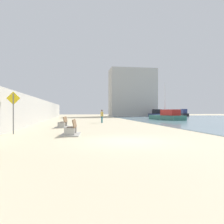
# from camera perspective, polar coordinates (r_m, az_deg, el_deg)

# --- Properties ---
(ground_plane) EXTENTS (120.00, 120.00, 0.00)m
(ground_plane) POSITION_cam_1_polar(r_m,az_deg,el_deg) (28.76, -4.27, -2.66)
(ground_plane) COLOR beige
(seawall) EXTENTS (0.80, 64.00, 3.03)m
(seawall) POSITION_cam_1_polar(r_m,az_deg,el_deg) (29.07, -19.17, 0.35)
(seawall) COLOR #ADAAA3
(seawall) RESTS_ON ground
(bench_near) EXTENTS (1.27, 2.18, 0.98)m
(bench_near) POSITION_cam_1_polar(r_m,az_deg,el_deg) (13.81, -10.55, -4.96)
(bench_near) COLOR #ADAAA3
(bench_near) RESTS_ON ground
(bench_far) EXTENTS (1.33, 2.21, 0.98)m
(bench_far) POSITION_cam_1_polar(r_m,az_deg,el_deg) (20.34, -12.61, -3.26)
(bench_far) COLOR #ADAAA3
(bench_far) RESTS_ON ground
(person_walking) EXTENTS (0.31, 0.47, 1.63)m
(person_walking) POSITION_cam_1_polar(r_m,az_deg,el_deg) (27.01, -2.64, -0.84)
(person_walking) COLOR teal
(person_walking) RESTS_ON ground
(boat_outer) EXTENTS (2.29, 5.40, 1.80)m
(boat_outer) POSITION_cam_1_polar(r_m,az_deg,el_deg) (54.57, 11.36, -0.52)
(boat_outer) COLOR navy
(boat_outer) RESTS_ON water_bay
(boat_distant) EXTENTS (1.87, 4.53, 1.90)m
(boat_distant) POSITION_cam_1_polar(r_m,az_deg,el_deg) (59.03, 18.01, -0.43)
(boat_distant) COLOR black
(boat_distant) RESTS_ON water_bay
(boat_nearest) EXTENTS (3.53, 7.67, 5.97)m
(boat_nearest) POSITION_cam_1_polar(r_m,az_deg,el_deg) (36.37, 14.16, -1.01)
(boat_nearest) COLOR #337060
(boat_nearest) RESTS_ON water_bay
(pedestrian_sign) EXTENTS (0.85, 0.08, 2.73)m
(pedestrian_sign) POSITION_cam_1_polar(r_m,az_deg,el_deg) (15.35, -24.25, 1.01)
(pedestrian_sign) COLOR slate
(pedestrian_sign) RESTS_ON ground
(harbor_building) EXTENTS (12.00, 6.00, 12.45)m
(harbor_building) POSITION_cam_1_polar(r_m,az_deg,el_deg) (58.64, 5.31, 4.96)
(harbor_building) COLOR #ADAAA3
(harbor_building) RESTS_ON ground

